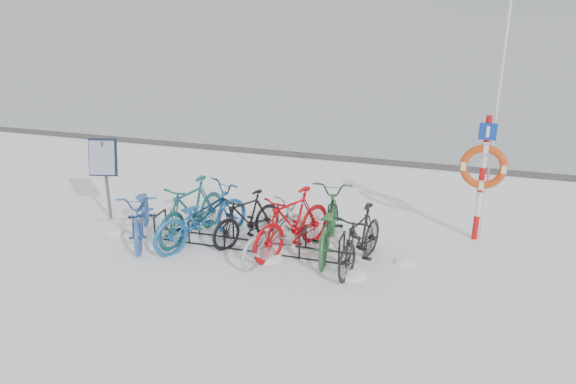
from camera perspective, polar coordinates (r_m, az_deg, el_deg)
The scene contains 15 objects.
ground at distance 10.59m, azimuth -4.18°, elevation -5.49°, with size 900.00×900.00×0.00m, color white.
ice_sheet at distance 163.98m, azimuth 16.54°, elevation 17.92°, with size 400.00×298.00×0.02m, color #919BA4.
quay_edge at distance 15.85m, azimuth 3.45°, elevation 3.59°, with size 400.00×0.25×0.10m, color #3F3F42.
bike_rack at distance 10.52m, azimuth -4.21°, elevation -4.60°, with size 4.00×0.48×0.46m.
info_board at distance 11.92m, azimuth -18.23°, elevation 2.90°, with size 0.61×0.34×1.72m.
lifebuoy_station at distance 10.87m, azimuth 19.26°, elevation 2.42°, with size 0.84×0.23×4.39m.
bike_0 at distance 11.05m, azimuth -14.64°, elevation -1.96°, with size 0.71×2.05×1.07m, color #2D5AA1.
bike_1 at distance 10.87m, azimuth -9.74°, elevation -1.65°, with size 0.56×1.97×1.18m, color #18575C.
bike_2 at distance 10.61m, azimuth -8.80°, elevation -2.30°, with size 0.75×2.15×1.13m, color #195899.
bike_3 at distance 10.61m, azimuth -4.18°, elevation -2.49°, with size 0.47×1.66×1.00m, color black.
bike_4 at distance 10.02m, azimuth -1.52°, elevation -3.93°, with size 0.65×1.86×0.98m, color #A2A5AA.
bike_5 at distance 10.14m, azimuth 0.46°, elevation -2.94°, with size 0.56×1.99×1.20m, color #BC070E.
bike_6 at distance 10.23m, azimuth 4.08°, elevation -2.96°, with size 0.75×2.17×1.14m, color #285A31.
bike_7 at distance 9.69m, azimuth 7.37°, elevation -4.58°, with size 0.52×1.82×1.10m, color black.
snow_drifts at distance 10.42m, azimuth -2.84°, elevation -5.93°, with size 6.02×1.69×0.20m.
Camera 1 is at (3.51, -8.87, 4.60)m, focal length 35.00 mm.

